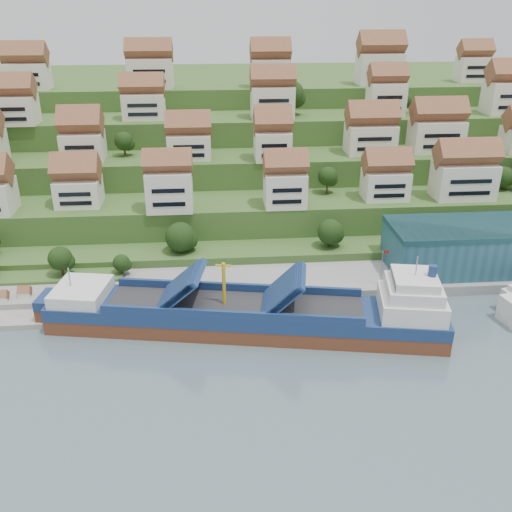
{
  "coord_description": "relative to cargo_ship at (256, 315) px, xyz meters",
  "views": [
    {
      "loc": [
        -16.05,
        -92.07,
        57.43
      ],
      "look_at": [
        -7.4,
        14.0,
        8.0
      ],
      "focal_mm": 40.0,
      "sensor_mm": 36.0,
      "label": 1
    }
  ],
  "objects": [
    {
      "name": "ground",
      "position": [
        8.72,
        1.49,
        -3.11
      ],
      "size": [
        300.0,
        300.0,
        0.0
      ],
      "primitive_type": "plane",
      "color": "slate",
      "rests_on": "ground"
    },
    {
      "name": "quay",
      "position": [
        28.72,
        16.49,
        -2.01
      ],
      "size": [
        180.0,
        14.0,
        2.2
      ],
      "primitive_type": "cube",
      "color": "gray",
      "rests_on": "ground"
    },
    {
      "name": "pebble_beach",
      "position": [
        -49.28,
        13.49,
        -2.61
      ],
      "size": [
        45.0,
        20.0,
        1.0
      ],
      "primitive_type": "cube",
      "color": "gray",
      "rests_on": "ground"
    },
    {
      "name": "hillside",
      "position": [
        8.72,
        105.05,
        7.54
      ],
      "size": [
        260.0,
        128.0,
        31.0
      ],
      "color": "#2D4C1E",
      "rests_on": "ground"
    },
    {
      "name": "hillside_village",
      "position": [
        11.59,
        62.14,
        21.29
      ],
      "size": [
        157.45,
        64.93,
        29.34
      ],
      "color": "silver",
      "rests_on": "ground"
    },
    {
      "name": "hillside_trees",
      "position": [
        3.1,
        44.18,
        12.78
      ],
      "size": [
        141.73,
        62.18,
        31.59
      ],
      "color": "#1D3712",
      "rests_on": "ground"
    },
    {
      "name": "flagpole",
      "position": [
        26.83,
        11.49,
        3.77
      ],
      "size": [
        1.28,
        0.16,
        8.0
      ],
      "color": "gray",
      "rests_on": "quay"
    },
    {
      "name": "cargo_ship",
      "position": [
        0.0,
        0.0,
        0.0
      ],
      "size": [
        73.77,
        23.97,
        16.11
      ],
      "rotation": [
        0.0,
        0.0,
        -0.18
      ],
      "color": "brown",
      "rests_on": "ground"
    }
  ]
}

